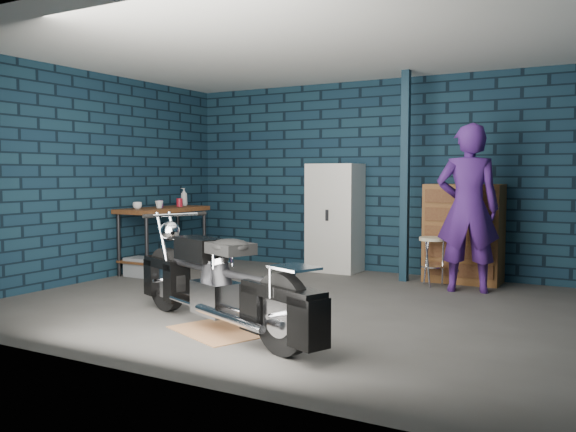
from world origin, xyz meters
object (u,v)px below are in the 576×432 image
workbench (164,240)px  shop_stool (432,262)px  locker (335,218)px  storage_bin (142,267)px  motorcycle (220,275)px  person (468,208)px  tool_chest (463,233)px

workbench → shop_stool: size_ratio=2.31×
locker → storage_bin: bearing=-141.2°
motorcycle → person: size_ratio=1.16×
workbench → motorcycle: bearing=-41.2°
person → tool_chest: bearing=-89.0°
storage_bin → tool_chest: (3.90, 1.68, 0.50)m
motorcycle → storage_bin: (-2.61, 1.84, -0.38)m
workbench → tool_chest: (3.92, 1.21, 0.17)m
workbench → locker: locker is taller
storage_bin → shop_stool: (3.63, 1.23, 0.18)m
workbench → storage_bin: 0.57m
workbench → tool_chest: size_ratio=1.11×
person → locker: bearing=-32.9°
tool_chest → shop_stool: size_ratio=2.07×
storage_bin → person: bearing=14.8°
storage_bin → shop_stool: 3.84m
motorcycle → tool_chest: (1.28, 3.51, 0.12)m
person → locker: person is taller
person → workbench: bearing=-7.8°
motorcycle → shop_stool: size_ratio=3.77×
tool_chest → shop_stool: tool_chest is taller
locker → shop_stool: 1.67m
person → tool_chest: 0.72m
workbench → locker: bearing=29.8°
motorcycle → person: 3.30m
tool_chest → shop_stool: bearing=-120.6°
motorcycle → storage_bin: size_ratio=5.56×
storage_bin → locker: size_ratio=0.27×
tool_chest → person: bearing=-72.7°
storage_bin → locker: (2.09, 1.68, 0.64)m
workbench → motorcycle: (2.63, -2.31, 0.05)m
locker → tool_chest: size_ratio=1.22×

